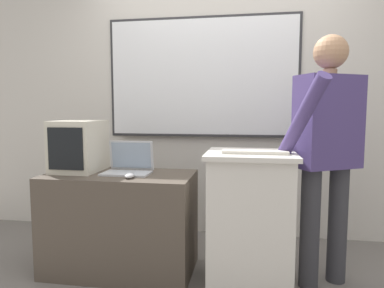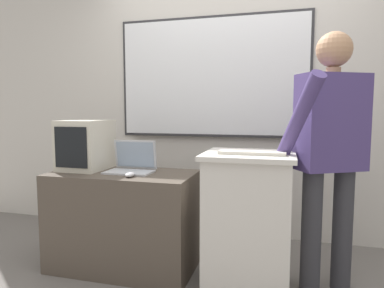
# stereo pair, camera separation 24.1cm
# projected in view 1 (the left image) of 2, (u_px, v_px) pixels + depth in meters

# --- Properties ---
(back_wall) EXTENTS (6.40, 0.17, 2.63)m
(back_wall) POSITION_uv_depth(u_px,v_px,m) (221.00, 99.00, 3.33)
(back_wall) COLOR beige
(back_wall) RESTS_ON ground_plane
(lectern_podium) EXTENTS (0.58, 0.54, 0.94)m
(lectern_podium) POSITION_uv_depth(u_px,v_px,m) (250.00, 221.00, 2.30)
(lectern_podium) COLOR beige
(lectern_podium) RESTS_ON ground_plane
(side_desk) EXTENTS (1.09, 0.56, 0.74)m
(side_desk) POSITION_uv_depth(u_px,v_px,m) (121.00, 222.00, 2.57)
(side_desk) COLOR #4C4238
(side_desk) RESTS_ON ground_plane
(person_presenter) EXTENTS (0.60, 0.70, 1.71)m
(person_presenter) POSITION_uv_depth(u_px,v_px,m) (327.00, 143.00, 2.30)
(person_presenter) COLOR #333338
(person_presenter) RESTS_ON ground_plane
(laptop) EXTENTS (0.35, 0.25, 0.24)m
(laptop) POSITION_uv_depth(u_px,v_px,m) (129.00, 164.00, 2.57)
(laptop) COLOR #B7BABF
(laptop) RESTS_ON side_desk
(wireless_keyboard) EXTENTS (0.42, 0.13, 0.02)m
(wireless_keyboard) POSITION_uv_depth(u_px,v_px,m) (255.00, 152.00, 2.19)
(wireless_keyboard) COLOR beige
(wireless_keyboard) RESTS_ON lectern_podium
(computer_mouse_by_laptop) EXTENTS (0.06, 0.10, 0.03)m
(computer_mouse_by_laptop) POSITION_uv_depth(u_px,v_px,m) (130.00, 176.00, 2.36)
(computer_mouse_by_laptop) COLOR #BCBCC1
(computer_mouse_by_laptop) RESTS_ON side_desk
(crt_monitor) EXTENTS (0.33, 0.40, 0.39)m
(crt_monitor) POSITION_uv_depth(u_px,v_px,m) (79.00, 146.00, 2.63)
(crt_monitor) COLOR beige
(crt_monitor) RESTS_ON side_desk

